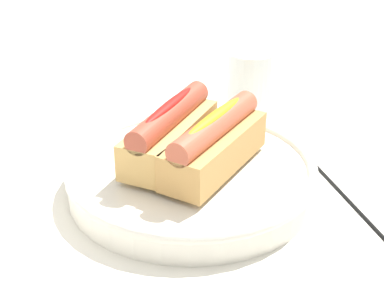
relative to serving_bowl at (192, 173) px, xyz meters
name	(u,v)px	position (x,y,z in m)	size (l,w,h in m)	color
ground_plane	(200,190)	(0.00, -0.01, -0.02)	(2.40, 2.40, 0.00)	silver
serving_bowl	(192,173)	(0.00, 0.00, 0.00)	(0.27, 0.27, 0.04)	silver
hotdog_front	(215,143)	(-0.01, -0.03, 0.04)	(0.16, 0.10, 0.06)	tan
hotdog_back	(170,132)	(0.01, 0.03, 0.04)	(0.16, 0.08, 0.06)	tan
water_glass	(250,86)	(0.22, -0.04, 0.02)	(0.07, 0.07, 0.09)	white
chopstick_near	(342,192)	(0.02, -0.16, -0.02)	(0.01, 0.01, 0.22)	black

